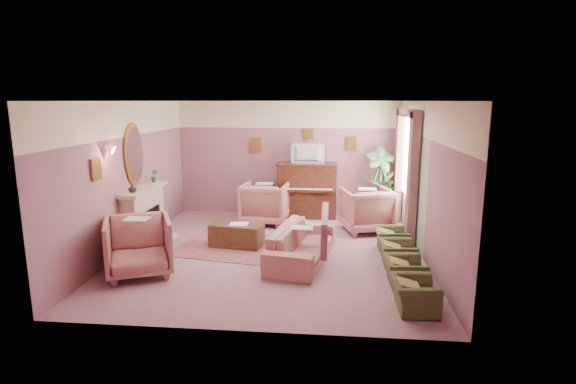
# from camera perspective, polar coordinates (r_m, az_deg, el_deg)

# --- Properties ---
(floor) EXTENTS (5.50, 6.00, 0.01)m
(floor) POSITION_cam_1_polar(r_m,az_deg,el_deg) (8.58, -1.90, -7.58)
(floor) COLOR gray
(floor) RESTS_ON ground
(ceiling) EXTENTS (5.50, 6.00, 0.01)m
(ceiling) POSITION_cam_1_polar(r_m,az_deg,el_deg) (8.10, -2.03, 11.48)
(ceiling) COLOR white
(ceiling) RESTS_ON wall_back
(wall_back) EXTENTS (5.50, 0.02, 2.80)m
(wall_back) POSITION_cam_1_polar(r_m,az_deg,el_deg) (11.17, 0.03, 4.30)
(wall_back) COLOR #7B5566
(wall_back) RESTS_ON floor
(wall_front) EXTENTS (5.50, 0.02, 2.80)m
(wall_front) POSITION_cam_1_polar(r_m,az_deg,el_deg) (5.33, -6.13, -3.82)
(wall_front) COLOR #7B5566
(wall_front) RESTS_ON floor
(wall_left) EXTENTS (0.02, 6.00, 2.80)m
(wall_left) POSITION_cam_1_polar(r_m,az_deg,el_deg) (9.00, -19.61, 1.87)
(wall_left) COLOR #7B5566
(wall_left) RESTS_ON floor
(wall_right) EXTENTS (0.02, 6.00, 2.80)m
(wall_right) POSITION_cam_1_polar(r_m,az_deg,el_deg) (8.33, 17.15, 1.30)
(wall_right) COLOR #7B5566
(wall_right) RESTS_ON floor
(picture_rail_band) EXTENTS (5.50, 0.01, 0.65)m
(picture_rail_band) POSITION_cam_1_polar(r_m,az_deg,el_deg) (11.08, 0.02, 9.82)
(picture_rail_band) COLOR #FFF8C9
(picture_rail_band) RESTS_ON wall_back
(stripe_panel) EXTENTS (0.01, 3.00, 2.15)m
(stripe_panel) POSITION_cam_1_polar(r_m,az_deg,el_deg) (9.64, 15.43, 0.77)
(stripe_panel) COLOR #9DA896
(stripe_panel) RESTS_ON wall_right
(fireplace_surround) EXTENTS (0.30, 1.40, 1.10)m
(fireplace_surround) POSITION_cam_1_polar(r_m,az_deg,el_deg) (9.28, -17.84, -3.10)
(fireplace_surround) COLOR beige
(fireplace_surround) RESTS_ON floor
(fireplace_inset) EXTENTS (0.18, 0.72, 0.68)m
(fireplace_inset) POSITION_cam_1_polar(r_m,az_deg,el_deg) (9.28, -17.22, -4.02)
(fireplace_inset) COLOR black
(fireplace_inset) RESTS_ON floor
(fire_ember) EXTENTS (0.06, 0.54, 0.10)m
(fire_ember) POSITION_cam_1_polar(r_m,az_deg,el_deg) (9.32, -16.92, -5.10)
(fire_ember) COLOR #EE4E2D
(fire_ember) RESTS_ON floor
(mantel_shelf) EXTENTS (0.40, 1.55, 0.07)m
(mantel_shelf) POSITION_cam_1_polar(r_m,az_deg,el_deg) (9.15, -17.89, 0.35)
(mantel_shelf) COLOR beige
(mantel_shelf) RESTS_ON fireplace_surround
(hearth) EXTENTS (0.55, 1.50, 0.02)m
(hearth) POSITION_cam_1_polar(r_m,az_deg,el_deg) (9.35, -16.51, -6.34)
(hearth) COLOR beige
(hearth) RESTS_ON floor
(mirror_frame) EXTENTS (0.04, 0.72, 1.20)m
(mirror_frame) POSITION_cam_1_polar(r_m,az_deg,el_deg) (9.11, -18.96, 4.56)
(mirror_frame) COLOR #AE793F
(mirror_frame) RESTS_ON wall_left
(mirror_glass) EXTENTS (0.01, 0.60, 1.06)m
(mirror_glass) POSITION_cam_1_polar(r_m,az_deg,el_deg) (9.10, -18.82, 4.57)
(mirror_glass) COLOR white
(mirror_glass) RESTS_ON wall_left
(sconce_shade) EXTENTS (0.20, 0.20, 0.16)m
(sconce_shade) POSITION_cam_1_polar(r_m,az_deg,el_deg) (8.11, -21.56, 4.88)
(sconce_shade) COLOR tan
(sconce_shade) RESTS_ON wall_left
(piano) EXTENTS (1.40, 0.60, 1.30)m
(piano) POSITION_cam_1_polar(r_m,az_deg,el_deg) (10.94, 2.48, 0.16)
(piano) COLOR #421F13
(piano) RESTS_ON floor
(piano_keyshelf) EXTENTS (1.30, 0.12, 0.06)m
(piano_keyshelf) POSITION_cam_1_polar(r_m,az_deg,el_deg) (10.59, 2.38, 0.16)
(piano_keyshelf) COLOR #421F13
(piano_keyshelf) RESTS_ON piano
(piano_keys) EXTENTS (1.20, 0.08, 0.02)m
(piano_keys) POSITION_cam_1_polar(r_m,az_deg,el_deg) (10.58, 2.38, 0.37)
(piano_keys) COLOR white
(piano_keys) RESTS_ON piano
(piano_top) EXTENTS (1.45, 0.65, 0.04)m
(piano_top) POSITION_cam_1_polar(r_m,az_deg,el_deg) (10.83, 2.51, 3.58)
(piano_top) COLOR #421F13
(piano_top) RESTS_ON piano
(television) EXTENTS (0.80, 0.12, 0.48)m
(television) POSITION_cam_1_polar(r_m,az_deg,el_deg) (10.75, 2.50, 5.08)
(television) COLOR black
(television) RESTS_ON piano
(print_back_left) EXTENTS (0.30, 0.03, 0.38)m
(print_back_left) POSITION_cam_1_polar(r_m,az_deg,el_deg) (11.20, -4.09, 5.94)
(print_back_left) COLOR #AE793F
(print_back_left) RESTS_ON wall_back
(print_back_right) EXTENTS (0.26, 0.03, 0.34)m
(print_back_right) POSITION_cam_1_polar(r_m,az_deg,el_deg) (11.05, 8.08, 6.09)
(print_back_right) COLOR #AE793F
(print_back_right) RESTS_ON wall_back
(print_back_mid) EXTENTS (0.22, 0.03, 0.26)m
(print_back_mid) POSITION_cam_1_polar(r_m,az_deg,el_deg) (11.04, 2.61, 7.33)
(print_back_mid) COLOR #AE793F
(print_back_mid) RESTS_ON wall_back
(print_left_wall) EXTENTS (0.03, 0.28, 0.36)m
(print_left_wall) POSITION_cam_1_polar(r_m,az_deg,el_deg) (7.88, -23.15, 2.68)
(print_left_wall) COLOR #AE793F
(print_left_wall) RESTS_ON wall_left
(window_blind) EXTENTS (0.03, 1.40, 1.80)m
(window_blind) POSITION_cam_1_polar(r_m,az_deg,el_deg) (9.79, 15.18, 4.64)
(window_blind) COLOR silver
(window_blind) RESTS_ON wall_right
(curtain_left) EXTENTS (0.16, 0.34, 2.60)m
(curtain_left) POSITION_cam_1_polar(r_m,az_deg,el_deg) (8.93, 15.50, 1.40)
(curtain_left) COLOR #894F53
(curtain_left) RESTS_ON floor
(curtain_right) EXTENTS (0.16, 0.34, 2.60)m
(curtain_right) POSITION_cam_1_polar(r_m,az_deg,el_deg) (10.73, 13.84, 3.12)
(curtain_right) COLOR #894F53
(curtain_right) RESTS_ON floor
(pelmet) EXTENTS (0.16, 2.20, 0.16)m
(pelmet) POSITION_cam_1_polar(r_m,az_deg,el_deg) (9.71, 14.98, 9.70)
(pelmet) COLOR #894F53
(pelmet) RESTS_ON wall_right
(mantel_plant) EXTENTS (0.16, 0.16, 0.28)m
(mantel_plant) POSITION_cam_1_polar(r_m,az_deg,el_deg) (9.62, -16.62, 1.98)
(mantel_plant) COLOR #3B783D
(mantel_plant) RESTS_ON mantel_shelf
(mantel_vase) EXTENTS (0.16, 0.16, 0.16)m
(mantel_vase) POSITION_cam_1_polar(r_m,az_deg,el_deg) (8.68, -19.16, 0.42)
(mantel_vase) COLOR #FFF8C9
(mantel_vase) RESTS_ON mantel_shelf
(area_rug) EXTENTS (2.78, 2.22, 0.01)m
(area_rug) POSITION_cam_1_polar(r_m,az_deg,el_deg) (8.87, -5.62, -6.93)
(area_rug) COLOR #8F474D
(area_rug) RESTS_ON floor
(coffee_table) EXTENTS (1.07, 0.66, 0.45)m
(coffee_table) POSITION_cam_1_polar(r_m,az_deg,el_deg) (8.86, -6.52, -5.48)
(coffee_table) COLOR #4C2F1B
(coffee_table) RESTS_ON floor
(table_paper) EXTENTS (0.35, 0.28, 0.01)m
(table_paper) POSITION_cam_1_polar(r_m,az_deg,el_deg) (8.79, -6.23, -4.06)
(table_paper) COLOR white
(table_paper) RESTS_ON coffee_table
(sofa) EXTENTS (0.71, 2.13, 0.86)m
(sofa) POSITION_cam_1_polar(r_m,az_deg,el_deg) (7.99, 1.78, -5.77)
(sofa) COLOR #B77370
(sofa) RESTS_ON floor
(sofa_throw) EXTENTS (0.11, 1.61, 0.59)m
(sofa_throw) POSITION_cam_1_polar(r_m,az_deg,el_deg) (7.93, 4.69, -4.66)
(sofa_throw) COLOR #894F53
(sofa_throw) RESTS_ON sofa
(floral_armchair_left) EXTENTS (1.01, 1.01, 1.05)m
(floral_armchair_left) POSITION_cam_1_polar(r_m,az_deg,el_deg) (10.40, -2.97, -1.15)
(floral_armchair_left) COLOR #B77370
(floral_armchair_left) RESTS_ON floor
(floral_armchair_right) EXTENTS (1.01, 1.01, 1.05)m
(floral_armchair_right) POSITION_cam_1_polar(r_m,az_deg,el_deg) (9.90, 9.97, -1.96)
(floral_armchair_right) COLOR #B77370
(floral_armchair_right) RESTS_ON floor
(floral_armchair_front) EXTENTS (1.01, 1.01, 1.05)m
(floral_armchair_front) POSITION_cam_1_polar(r_m,az_deg,el_deg) (7.75, -18.46, -6.19)
(floral_armchair_front) COLOR #B77370
(floral_armchair_front) RESTS_ON floor
(olive_chair_a) EXTENTS (0.48, 0.68, 0.59)m
(olive_chair_a) POSITION_cam_1_polar(r_m,az_deg,el_deg) (6.44, 15.80, -11.89)
(olive_chair_a) COLOR #49512B
(olive_chair_a) RESTS_ON floor
(olive_chair_b) EXTENTS (0.48, 0.68, 0.59)m
(olive_chair_b) POSITION_cam_1_polar(r_m,az_deg,el_deg) (7.19, 14.65, -9.31)
(olive_chair_b) COLOR #49512B
(olive_chair_b) RESTS_ON floor
(olive_chair_c) EXTENTS (0.48, 0.68, 0.59)m
(olive_chair_c) POSITION_cam_1_polar(r_m,az_deg,el_deg) (7.96, 13.73, -7.23)
(olive_chair_c) COLOR #49512B
(olive_chair_c) RESTS_ON floor
(olive_chair_d) EXTENTS (0.48, 0.68, 0.59)m
(olive_chair_d) POSITION_cam_1_polar(r_m,az_deg,el_deg) (8.73, 12.98, -5.51)
(olive_chair_d) COLOR #49512B
(olive_chair_d) RESTS_ON floor
(side_table) EXTENTS (0.52, 0.52, 0.70)m
(side_table) POSITION_cam_1_polar(r_m,az_deg,el_deg) (10.97, 12.08, -1.67)
(side_table) COLOR silver
(side_table) RESTS_ON floor
(side_plant_big) EXTENTS (0.30, 0.30, 0.34)m
(side_plant_big) POSITION_cam_1_polar(r_m,az_deg,el_deg) (10.87, 12.20, 1.00)
(side_plant_big) COLOR #3B783D
(side_plant_big) RESTS_ON side_table
(side_plant_small) EXTENTS (0.16, 0.16, 0.28)m
(side_plant_small) POSITION_cam_1_polar(r_m,az_deg,el_deg) (10.79, 12.88, 0.74)
(side_plant_small) COLOR #3B783D
(side_plant_small) RESTS_ON side_table
(palm_pot) EXTENTS (0.34, 0.34, 0.34)m
(palm_pot) POSITION_cam_1_polar(r_m,az_deg,el_deg) (10.91, 11.41, -2.69)
(palm_pot) COLOR #9F5348
(palm_pot) RESTS_ON floor
(palm_plant) EXTENTS (0.76, 0.76, 1.44)m
(palm_plant) POSITION_cam_1_polar(r_m,az_deg,el_deg) (10.73, 11.60, 1.93)
(palm_plant) COLOR #3B783D
(palm_plant) RESTS_ON palm_pot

